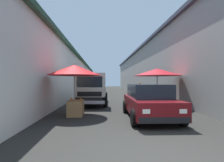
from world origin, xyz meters
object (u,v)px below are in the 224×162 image
at_px(fruit_stall_near_left, 89,80).
at_px(fruit_stall_near_right, 75,75).
at_px(fruit_stall_mid_lane, 157,75).
at_px(vendor_by_crates, 140,90).
at_px(hatchback_car, 149,101).
at_px(delivery_truck, 92,90).
at_px(parked_scooter, 136,93).
at_px(plastic_stool, 141,95).

bearing_deg(fruit_stall_near_left, fruit_stall_near_right, -178.58).
relative_size(fruit_stall_mid_lane, vendor_by_crates, 1.85).
xyz_separation_m(hatchback_car, vendor_by_crates, (7.28, -1.28, 0.15)).
bearing_deg(delivery_truck, fruit_stall_near_left, 5.28).
xyz_separation_m(fruit_stall_near_left, parked_scooter, (-4.32, -5.12, -1.36)).
bearing_deg(plastic_stool, hatchback_car, 168.77).
bearing_deg(fruit_stall_mid_lane, hatchback_car, 155.54).
distance_m(fruit_stall_near_right, fruit_stall_mid_lane, 5.17).
relative_size(hatchback_car, parked_scooter, 2.36).
bearing_deg(vendor_by_crates, delivery_truck, 130.25).
height_order(fruit_stall_near_left, fruit_stall_mid_lane, fruit_stall_mid_lane).
distance_m(fruit_stall_near_right, hatchback_car, 3.55).
distance_m(fruit_stall_near_left, vendor_by_crates, 8.61).
bearing_deg(parked_scooter, vendor_by_crates, 175.22).
distance_m(fruit_stall_mid_lane, parked_scooter, 7.14).
distance_m(fruit_stall_near_left, plastic_stool, 8.07).
xyz_separation_m(fruit_stall_near_right, plastic_stool, (7.65, -4.94, -1.56)).
relative_size(hatchback_car, delivery_truck, 0.79).
xyz_separation_m(fruit_stall_near_left, hatchback_car, (-14.31, -3.61, -1.07)).
xyz_separation_m(fruit_stall_mid_lane, hatchback_car, (-3.01, 1.37, -1.23)).
relative_size(delivery_truck, parked_scooter, 2.98).
height_order(fruit_stall_near_right, hatchback_car, fruit_stall_near_right).
relative_size(vendor_by_crates, plastic_stool, 3.58).
xyz_separation_m(fruit_stall_near_left, plastic_stool, (-5.92, -5.27, -1.48)).
xyz_separation_m(fruit_stall_near_right, delivery_truck, (3.21, -0.62, -0.85)).
height_order(fruit_stall_near_left, plastic_stool, fruit_stall_near_left).
bearing_deg(delivery_truck, parked_scooter, -34.60).
bearing_deg(parked_scooter, fruit_stall_near_right, 152.65).
xyz_separation_m(fruit_stall_mid_lane, plastic_stool, (5.37, -0.29, -1.64)).
bearing_deg(fruit_stall_near_right, parked_scooter, -27.35).
distance_m(fruit_stall_near_left, parked_scooter, 6.83).
xyz_separation_m(fruit_stall_near_right, fruit_stall_mid_lane, (2.28, -4.65, 0.08)).
bearing_deg(fruit_stall_near_left, vendor_by_crates, -145.12).
bearing_deg(plastic_stool, fruit_stall_near_left, 41.70).
bearing_deg(vendor_by_crates, parked_scooter, -4.78).
height_order(fruit_stall_near_left, parked_scooter, fruit_stall_near_left).
distance_m(hatchback_car, parked_scooter, 10.11).
relative_size(fruit_stall_mid_lane, delivery_truck, 0.58).
bearing_deg(plastic_stool, parked_scooter, 5.47).
bearing_deg(plastic_stool, fruit_stall_near_right, 147.15).
height_order(fruit_stall_near_right, fruit_stall_mid_lane, fruit_stall_mid_lane).
relative_size(fruit_stall_near_right, fruit_stall_near_left, 1.01).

